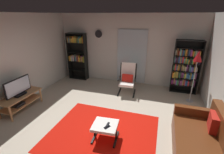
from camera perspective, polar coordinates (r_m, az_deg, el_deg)
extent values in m
plane|color=#BFB19B|center=(4.19, -4.29, -16.26)|extent=(7.02, 7.02, 0.00)
cube|color=silver|center=(6.23, 5.42, 9.56)|extent=(5.60, 0.06, 2.60)
cube|color=silver|center=(5.19, -33.70, 3.70)|extent=(0.06, 6.00, 2.60)
cube|color=silver|center=(6.19, 6.87, 7.05)|extent=(1.10, 0.01, 2.00)
cube|color=red|center=(3.95, -3.24, -18.85)|extent=(2.40, 2.01, 0.01)
cube|color=tan|center=(5.20, -29.66, -5.66)|extent=(0.50, 1.18, 0.02)
cube|color=tan|center=(5.30, -29.20, -7.98)|extent=(0.46, 1.12, 0.02)
cylinder|color=tan|center=(4.86, -32.08, -11.06)|extent=(0.05, 0.05, 0.43)
cylinder|color=tan|center=(5.49, -23.79, -5.86)|extent=(0.05, 0.05, 0.43)
cylinder|color=tan|center=(5.75, -26.84, -5.15)|extent=(0.05, 0.05, 0.43)
cube|color=black|center=(5.19, -30.45, -8.22)|extent=(0.30, 0.28, 0.07)
cube|color=black|center=(5.18, -29.73, -5.31)|extent=(0.20, 0.32, 0.05)
cube|color=black|center=(5.09, -30.23, -2.83)|extent=(0.04, 0.81, 0.44)
cube|color=silver|center=(5.07, -30.07, -2.86)|extent=(0.01, 0.76, 0.40)
cube|color=black|center=(6.97, -14.76, 7.13)|extent=(0.02, 0.30, 1.87)
cube|color=black|center=(6.60, -9.16, 6.81)|extent=(0.02, 0.30, 1.87)
cube|color=black|center=(6.90, -11.46, 7.27)|extent=(0.77, 0.02, 1.87)
cube|color=black|center=(7.05, -11.47, -0.28)|extent=(0.74, 0.28, 0.02)
cube|color=black|center=(6.93, -11.68, 2.48)|extent=(0.74, 0.28, 0.02)
cube|color=black|center=(6.82, -11.92, 5.46)|extent=(0.74, 0.28, 0.02)
cube|color=black|center=(6.74, -12.16, 8.53)|extent=(0.74, 0.28, 0.02)
cube|color=black|center=(6.67, -12.41, 11.67)|extent=(0.74, 0.28, 0.02)
cube|color=black|center=(6.62, -12.65, 14.73)|extent=(0.74, 0.28, 0.02)
cube|color=gold|center=(6.96, -14.45, 6.47)|extent=(0.03, 0.19, 0.20)
cube|color=gold|center=(6.96, -14.13, 6.61)|extent=(0.02, 0.19, 0.23)
cube|color=gold|center=(6.95, -13.91, 6.30)|extent=(0.03, 0.21, 0.15)
cube|color=beige|center=(6.90, -13.70, 6.49)|extent=(0.04, 0.23, 0.22)
cube|color=#89498A|center=(6.88, -13.40, 6.52)|extent=(0.02, 0.15, 0.23)
cube|color=beige|center=(6.85, -13.12, 6.58)|extent=(0.04, 0.19, 0.25)
cube|color=#221834|center=(6.86, -12.61, 6.31)|extent=(0.04, 0.23, 0.17)
cube|color=teal|center=(6.81, -12.48, 6.43)|extent=(0.03, 0.15, 0.22)
cube|color=#367E45|center=(6.81, -12.09, 6.52)|extent=(0.03, 0.12, 0.24)
cube|color=brown|center=(6.77, -11.85, 6.58)|extent=(0.04, 0.22, 0.27)
cube|color=gold|center=(6.76, -11.50, 6.44)|extent=(0.03, 0.11, 0.23)
cube|color=orange|center=(6.73, -11.25, 6.25)|extent=(0.03, 0.23, 0.20)
cube|color=#A29927|center=(6.73, -10.86, 6.15)|extent=(0.04, 0.23, 0.17)
cube|color=#8B3D8C|center=(6.72, -10.47, 6.41)|extent=(0.03, 0.17, 0.23)
cube|color=gold|center=(6.70, -10.15, 6.25)|extent=(0.03, 0.22, 0.20)
cube|color=gold|center=(6.67, -9.87, 6.24)|extent=(0.04, 0.13, 0.21)
cube|color=#9A9A32|center=(6.63, -9.64, 6.23)|extent=(0.04, 0.23, 0.22)
cube|color=brown|center=(6.82, -15.01, 12.75)|extent=(0.03, 0.23, 0.24)
cube|color=#9D9B37|center=(6.80, -14.79, 12.43)|extent=(0.02, 0.22, 0.17)
cube|color=#2B5AB3|center=(6.80, -14.53, 12.54)|extent=(0.02, 0.22, 0.19)
cube|color=#A68B2D|center=(6.79, -14.29, 12.71)|extent=(0.02, 0.20, 0.23)
cube|color=brown|center=(6.75, -14.17, 12.52)|extent=(0.02, 0.14, 0.19)
cube|color=gold|center=(6.73, -13.90, 12.40)|extent=(0.04, 0.15, 0.16)
cube|color=gold|center=(6.73, -13.47, 12.47)|extent=(0.02, 0.18, 0.17)
cube|color=orange|center=(6.70, -13.29, 12.80)|extent=(0.04, 0.19, 0.25)
cube|color=gold|center=(6.70, -12.93, 12.51)|extent=(0.02, 0.22, 0.18)
cube|color=#A39737|center=(6.68, -12.77, 12.77)|extent=(0.03, 0.19, 0.24)
cube|color=gold|center=(6.65, -12.54, 12.61)|extent=(0.04, 0.16, 0.21)
cube|color=brown|center=(6.63, -12.22, 12.76)|extent=(0.04, 0.14, 0.24)
cube|color=#2C813D|center=(6.62, -11.91, 12.41)|extent=(0.02, 0.14, 0.16)
cube|color=#A48E2C|center=(6.60, -11.57, 12.56)|extent=(0.04, 0.13, 0.20)
cube|color=teal|center=(6.56, -11.35, 12.76)|extent=(0.03, 0.22, 0.25)
cube|color=gold|center=(6.56, -10.97, 12.43)|extent=(0.03, 0.18, 0.17)
cube|color=#939C39|center=(6.54, -10.64, 12.59)|extent=(0.03, 0.20, 0.20)
cube|color=#969A3A|center=(6.52, -10.38, 12.69)|extent=(0.03, 0.12, 0.23)
cube|color=orange|center=(6.50, -10.08, 12.80)|extent=(0.04, 0.18, 0.25)
cube|color=black|center=(5.90, 20.60, 3.60)|extent=(0.02, 0.30, 1.80)
cube|color=black|center=(6.01, 28.48, 2.67)|extent=(0.02, 0.30, 1.80)
cube|color=black|center=(6.08, 24.45, 3.53)|extent=(0.85, 0.02, 1.80)
cube|color=black|center=(6.24, 23.35, -4.58)|extent=(0.81, 0.28, 0.02)
cube|color=black|center=(6.15, 23.68, -2.55)|extent=(0.81, 0.28, 0.02)
cube|color=black|center=(6.06, 24.03, -0.32)|extent=(0.81, 0.28, 0.02)
cube|color=black|center=(5.98, 24.39, 1.97)|extent=(0.81, 0.28, 0.02)
cube|color=black|center=(5.91, 24.76, 4.32)|extent=(0.81, 0.28, 0.02)
cube|color=black|center=(5.85, 25.14, 6.73)|extent=(0.81, 0.28, 0.02)
cube|color=black|center=(5.80, 25.54, 9.18)|extent=(0.81, 0.28, 0.02)
cube|color=black|center=(5.76, 25.92, 11.51)|extent=(0.81, 0.28, 0.02)
cube|color=#953086|center=(6.07, 20.30, -1.39)|extent=(0.03, 0.14, 0.17)
cube|color=#9D318F|center=(6.08, 20.68, -1.39)|extent=(0.03, 0.13, 0.17)
cube|color=gold|center=(6.09, 21.07, -1.19)|extent=(0.02, 0.12, 0.22)
cube|color=#9A4090|center=(6.08, 21.40, -1.54)|extent=(0.04, 0.15, 0.16)
cube|color=teal|center=(6.09, 21.75, -1.59)|extent=(0.03, 0.20, 0.16)
cube|color=#398840|center=(6.11, 22.13, -1.53)|extent=(0.04, 0.22, 0.17)
cube|color=#8B378B|center=(6.10, 22.52, -1.45)|extent=(0.02, 0.10, 0.20)
cube|color=#8F4583|center=(6.12, 22.87, -1.55)|extent=(0.03, 0.23, 0.18)
cube|color=#8E4785|center=(6.09, 23.28, -1.67)|extent=(0.04, 0.16, 0.19)
cube|color=#AA913C|center=(6.09, 23.63, -1.59)|extent=(0.03, 0.15, 0.22)
cube|color=#C33934|center=(6.13, 24.06, -1.54)|extent=(0.04, 0.20, 0.21)
cube|color=#3758AF|center=(6.13, 24.41, -1.75)|extent=(0.03, 0.21, 0.18)
cube|color=blue|center=(6.13, 24.82, -1.81)|extent=(0.02, 0.17, 0.18)
cube|color=red|center=(6.15, 25.19, -1.84)|extent=(0.04, 0.23, 0.17)
cube|color=#1F2429|center=(6.16, 25.65, -1.87)|extent=(0.04, 0.17, 0.18)
cube|color=brown|center=(6.16, 26.03, -1.85)|extent=(0.03, 0.17, 0.19)
cube|color=#2D833E|center=(6.14, 26.48, -2.03)|extent=(0.03, 0.17, 0.19)
cube|color=#893E84|center=(6.16, 26.91, -1.85)|extent=(0.04, 0.14, 0.22)
cube|color=orange|center=(5.97, 20.65, 0.90)|extent=(0.04, 0.23, 0.18)
cube|color=#AA9831|center=(5.97, 21.07, 0.99)|extent=(0.04, 0.21, 0.21)
cube|color=olive|center=(5.99, 21.55, 1.04)|extent=(0.04, 0.16, 0.23)
cube|color=#A7903D|center=(6.00, 21.95, 0.98)|extent=(0.04, 0.23, 0.22)
cube|color=#282534|center=(6.00, 22.33, 0.87)|extent=(0.02, 0.12, 0.20)
cube|color=#3B8951|center=(5.99, 22.64, 0.75)|extent=(0.02, 0.20, 0.20)
cube|color=#2C2B26|center=(5.99, 22.95, 0.82)|extent=(0.03, 0.17, 0.22)
cube|color=#92438E|center=(6.01, 23.33, 0.66)|extent=(0.03, 0.11, 0.19)
cube|color=#993F98|center=(6.03, 23.71, 0.64)|extent=(0.03, 0.15, 0.18)
cube|color=#32873E|center=(6.02, 24.04, 0.41)|extent=(0.03, 0.12, 0.16)
cube|color=gold|center=(6.04, 24.34, 0.57)|extent=(0.03, 0.21, 0.18)
cube|color=teal|center=(6.04, 24.72, 0.50)|extent=(0.04, 0.13, 0.18)
cube|color=blue|center=(6.03, 25.17, 0.49)|extent=(0.04, 0.13, 0.20)
cube|color=teal|center=(6.04, 25.52, 0.24)|extent=(0.04, 0.20, 0.16)
cube|color=olive|center=(6.05, 25.92, 0.48)|extent=(0.03, 0.19, 0.21)
cube|color=blue|center=(6.06, 26.30, 0.34)|extent=(0.04, 0.18, 0.19)
cube|color=teal|center=(6.07, 26.63, 0.22)|extent=(0.03, 0.14, 0.17)
cube|color=beige|center=(6.09, 27.02, 0.35)|extent=(0.03, 0.14, 0.20)
cube|color=#99458C|center=(6.08, 27.42, 0.31)|extent=(0.02, 0.10, 0.21)
cube|color=#3E7F43|center=(5.93, 20.97, 3.32)|extent=(0.04, 0.21, 0.18)
cube|color=red|center=(5.92, 21.42, 3.40)|extent=(0.04, 0.22, 0.21)
cube|color=#3C68B0|center=(5.93, 21.87, 3.13)|extent=(0.03, 0.16, 0.17)
cube|color=gold|center=(5.91, 22.29, 3.21)|extent=(0.03, 0.20, 0.20)
cube|color=#A59D3D|center=(5.94, 22.66, 3.20)|extent=(0.03, 0.14, 0.20)
cube|color=#261E33|center=(5.93, 23.04, 3.00)|extent=(0.03, 0.23, 0.17)
cube|color=#A99238|center=(5.94, 23.44, 3.11)|extent=(0.04, 0.15, 0.20)
cube|color=beige|center=(5.95, 23.80, 3.01)|extent=(0.02, 0.21, 0.19)
cube|color=#99973D|center=(5.94, 24.12, 2.81)|extent=(0.03, 0.12, 0.16)
cube|color=beige|center=(5.96, 24.46, 2.78)|extent=(0.04, 0.22, 0.15)
cube|color=#8A428E|center=(5.95, 24.91, 3.00)|extent=(0.02, 0.17, 0.22)
cube|color=#2D1829|center=(5.98, 25.24, 2.73)|extent=(0.03, 0.21, 0.16)
cube|color=#5A8E94|center=(5.95, 25.71, 2.89)|extent=(0.03, 0.15, 0.22)
cube|color=#3E6DB9|center=(5.96, 26.06, 2.59)|extent=(0.03, 0.22, 0.17)
cube|color=#87378A|center=(5.98, 26.36, 2.61)|extent=(0.02, 0.21, 0.18)
cube|color=#2A6AA7|center=(6.00, 26.63, 2.56)|extent=(0.03, 0.18, 0.16)
cube|color=gold|center=(6.00, 26.99, 2.57)|extent=(0.03, 0.17, 0.17)
cube|color=beige|center=(6.00, 27.35, 2.64)|extent=(0.03, 0.14, 0.20)
cube|color=beige|center=(6.02, 27.66, 2.44)|extent=(0.02, 0.19, 0.16)
cube|color=teal|center=(5.85, 21.27, 5.87)|extent=(0.03, 0.17, 0.22)
cube|color=#8A4195|center=(5.86, 21.58, 5.59)|extent=(0.03, 0.14, 0.16)
cube|color=#2D2628|center=(5.85, 22.08, 5.72)|extent=(0.04, 0.20, 0.21)
cube|color=#2B54B0|center=(5.87, 22.57, 5.75)|extent=(0.04, 0.19, 0.22)
cube|color=olive|center=(5.85, 22.97, 5.64)|extent=(0.02, 0.21, 0.22)
cube|color=#3058A9|center=(5.88, 23.30, 5.58)|extent=(0.02, 0.16, 0.20)
cube|color=red|center=(5.86, 23.69, 5.57)|extent=(0.04, 0.12, 0.22)
cube|color=teal|center=(5.89, 24.11, 5.30)|extent=(0.04, 0.16, 0.16)
cube|color=#9E9429|center=(5.88, 24.60, 5.48)|extent=(0.03, 0.16, 0.22)
cube|color=#357A49|center=(5.89, 25.03, 5.18)|extent=(0.04, 0.21, 0.17)
cube|color=orange|center=(5.89, 25.37, 5.04)|extent=(0.02, 0.20, 0.15)
cube|color=black|center=(5.88, 25.79, 5.17)|extent=(0.02, 0.23, 0.20)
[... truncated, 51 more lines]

